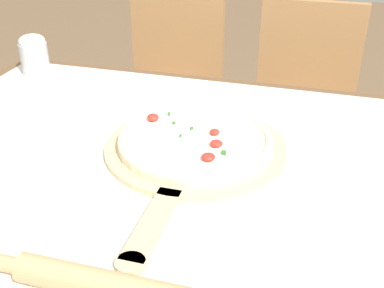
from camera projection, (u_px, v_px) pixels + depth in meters
The scene contains 7 objects.
dining_table at pixel (167, 201), 1.07m from camera, with size 1.37×1.05×0.73m.
towel_cloth at pixel (165, 165), 1.03m from camera, with size 1.29×0.97×0.00m.
pizza_peel at pixel (193, 151), 1.06m from camera, with size 0.41×0.61×0.01m.
pizza at pixel (196, 140), 1.07m from camera, with size 0.35×0.35×0.04m.
chair_left at pixel (172, 90), 1.96m from camera, with size 0.40×0.40×0.87m.
chair_right at pixel (302, 105), 1.83m from camera, with size 0.40×0.40×0.87m.
flour_cup at pixel (34, 54), 1.46m from camera, with size 0.08×0.08×0.12m.
Camera 1 is at (0.29, -0.82, 1.28)m, focal length 45.00 mm.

